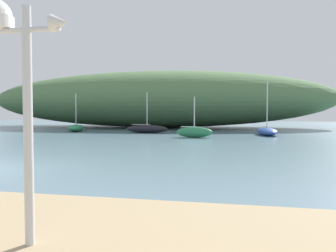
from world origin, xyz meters
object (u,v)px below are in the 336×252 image
(sailboat_mid_channel, at_px, (267,131))
(sailboat_off_point, at_px, (194,132))
(sailboat_inner_mooring, at_px, (76,128))
(sailboat_east_reach, at_px, (147,129))
(mast_structure, at_px, (6,44))

(sailboat_mid_channel, height_order, sailboat_off_point, sailboat_mid_channel)
(sailboat_inner_mooring, distance_m, sailboat_east_reach, 7.59)
(sailboat_east_reach, bearing_deg, sailboat_inner_mooring, 171.21)
(mast_structure, bearing_deg, sailboat_off_point, 91.07)
(mast_structure, relative_size, sailboat_east_reach, 0.83)
(sailboat_off_point, bearing_deg, sailboat_inner_mooring, 154.90)
(mast_structure, height_order, sailboat_inner_mooring, sailboat_inner_mooring)
(sailboat_east_reach, distance_m, sailboat_off_point, 6.75)
(sailboat_inner_mooring, bearing_deg, sailboat_mid_channel, -6.64)
(sailboat_inner_mooring, relative_size, sailboat_east_reach, 1.10)
(mast_structure, relative_size, sailboat_off_point, 1.06)
(sailboat_east_reach, xyz_separation_m, sailboat_off_point, (4.90, -4.65, 0.04))
(sailboat_mid_channel, bearing_deg, sailboat_off_point, -145.52)
(mast_structure, distance_m, sailboat_inner_mooring, 30.13)
(sailboat_inner_mooring, distance_m, sailboat_off_point, 13.69)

